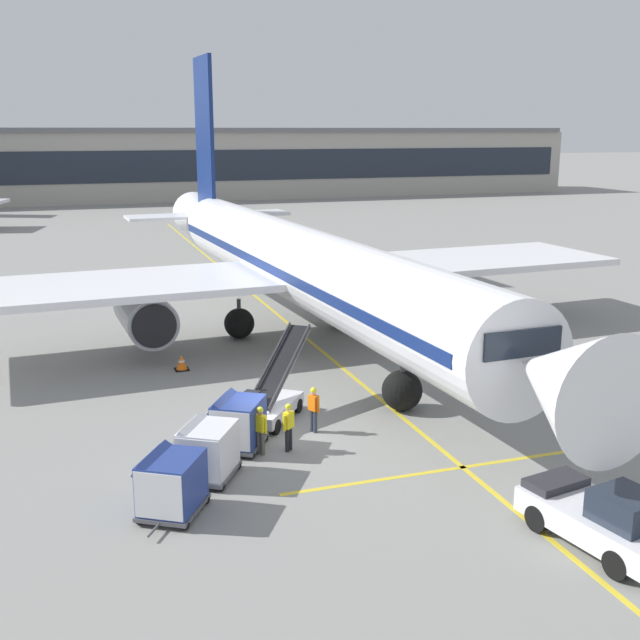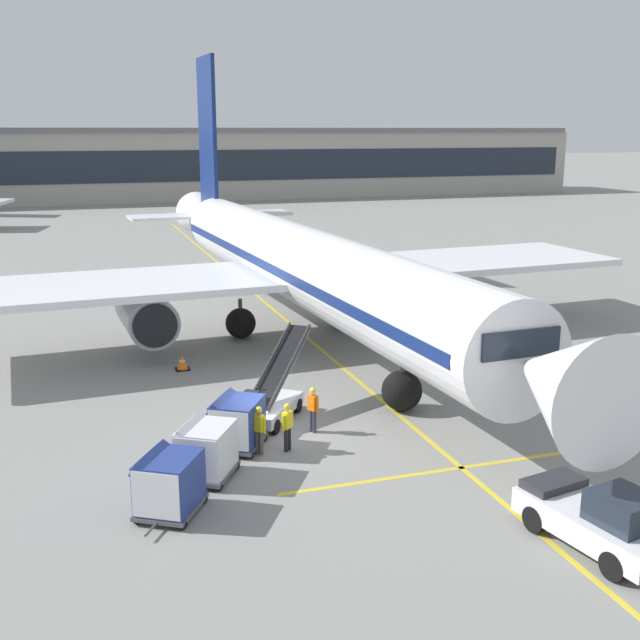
{
  "view_description": "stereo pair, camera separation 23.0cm",
  "coord_description": "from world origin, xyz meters",
  "px_view_note": "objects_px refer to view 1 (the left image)",
  "views": [
    {
      "loc": [
        -6.68,
        -25.56,
        10.96
      ],
      "look_at": [
        3.15,
        3.76,
        3.34
      ],
      "focal_mm": 43.46,
      "sensor_mm": 36.0,
      "label": 1
    },
    {
      "loc": [
        -6.46,
        -25.63,
        10.96
      ],
      "look_at": [
        3.15,
        3.76,
        3.34
      ],
      "focal_mm": 43.46,
      "sensor_mm": 36.0,
      "label": 2
    }
  ],
  "objects_px": {
    "parked_airplane": "(297,264)",
    "pushback_tug": "(603,518)",
    "baggage_cart_lead": "(237,422)",
    "baggage_cart_second": "(207,449)",
    "ground_crew_by_loader": "(289,424)",
    "belt_loader": "(271,397)",
    "ground_crew_by_carts": "(314,407)",
    "baggage_cart_third": "(170,483)",
    "safety_cone_engine_keepout": "(182,362)",
    "ground_crew_marshaller": "(260,427)"
  },
  "relations": [
    {
      "from": "parked_airplane",
      "to": "pushback_tug",
      "type": "height_order",
      "value": "parked_airplane"
    },
    {
      "from": "baggage_cart_lead",
      "to": "ground_crew_by_carts",
      "type": "xyz_separation_m",
      "value": [
        3.01,
        0.6,
        -0.0
      ]
    },
    {
      "from": "pushback_tug",
      "to": "safety_cone_engine_keepout",
      "type": "relative_size",
      "value": 6.34
    },
    {
      "from": "belt_loader",
      "to": "safety_cone_engine_keepout",
      "type": "distance_m",
      "value": 7.77
    },
    {
      "from": "ground_crew_by_carts",
      "to": "safety_cone_engine_keepout",
      "type": "distance_m",
      "value": 9.91
    },
    {
      "from": "baggage_cart_lead",
      "to": "pushback_tug",
      "type": "bearing_deg",
      "value": -50.6
    },
    {
      "from": "ground_crew_marshaller",
      "to": "ground_crew_by_loader",
      "type": "bearing_deg",
      "value": -0.77
    },
    {
      "from": "belt_loader",
      "to": "ground_crew_marshaller",
      "type": "bearing_deg",
      "value": -111.27
    },
    {
      "from": "parked_airplane",
      "to": "baggage_cart_lead",
      "type": "distance_m",
      "value": 15.46
    },
    {
      "from": "belt_loader",
      "to": "ground_crew_marshaller",
      "type": "relative_size",
      "value": 2.84
    },
    {
      "from": "pushback_tug",
      "to": "ground_crew_marshaller",
      "type": "distance_m",
      "value": 11.42
    },
    {
      "from": "ground_crew_marshaller",
      "to": "parked_airplane",
      "type": "bearing_deg",
      "value": 68.47
    },
    {
      "from": "belt_loader",
      "to": "baggage_cart_second",
      "type": "bearing_deg",
      "value": -126.55
    },
    {
      "from": "parked_airplane",
      "to": "pushback_tug",
      "type": "xyz_separation_m",
      "value": [
        1.52,
        -23.36,
        -3.2
      ]
    },
    {
      "from": "belt_loader",
      "to": "baggage_cart_lead",
      "type": "xyz_separation_m",
      "value": [
        -1.9,
        -2.48,
        0.12
      ]
    },
    {
      "from": "baggage_cart_lead",
      "to": "ground_crew_marshaller",
      "type": "height_order",
      "value": "baggage_cart_lead"
    },
    {
      "from": "safety_cone_engine_keepout",
      "to": "ground_crew_by_loader",
      "type": "bearing_deg",
      "value": -78.71
    },
    {
      "from": "baggage_cart_lead",
      "to": "pushback_tug",
      "type": "height_order",
      "value": "baggage_cart_lead"
    },
    {
      "from": "ground_crew_by_loader",
      "to": "safety_cone_engine_keepout",
      "type": "bearing_deg",
      "value": 101.29
    },
    {
      "from": "ground_crew_marshaller",
      "to": "safety_cone_engine_keepout",
      "type": "height_order",
      "value": "ground_crew_marshaller"
    },
    {
      "from": "safety_cone_engine_keepout",
      "to": "ground_crew_by_carts",
      "type": "bearing_deg",
      "value": -69.34
    },
    {
      "from": "belt_loader",
      "to": "ground_crew_marshaller",
      "type": "height_order",
      "value": "belt_loader"
    },
    {
      "from": "belt_loader",
      "to": "ground_crew_by_carts",
      "type": "relative_size",
      "value": 2.84
    },
    {
      "from": "baggage_cart_third",
      "to": "ground_crew_marshaller",
      "type": "bearing_deg",
      "value": 43.44
    },
    {
      "from": "pushback_tug",
      "to": "ground_crew_by_carts",
      "type": "height_order",
      "value": "pushback_tug"
    },
    {
      "from": "parked_airplane",
      "to": "safety_cone_engine_keepout",
      "type": "xyz_separation_m",
      "value": [
        -6.85,
        -3.91,
        -3.66
      ]
    },
    {
      "from": "parked_airplane",
      "to": "ground_crew_by_carts",
      "type": "bearing_deg",
      "value": -104.3
    },
    {
      "from": "belt_loader",
      "to": "pushback_tug",
      "type": "height_order",
      "value": "belt_loader"
    },
    {
      "from": "belt_loader",
      "to": "baggage_cart_second",
      "type": "distance_m",
      "value": 5.65
    },
    {
      "from": "baggage_cart_second",
      "to": "ground_crew_by_loader",
      "type": "bearing_deg",
      "value": 22.45
    },
    {
      "from": "parked_airplane",
      "to": "ground_crew_by_loader",
      "type": "xyz_separation_m",
      "value": [
        -4.72,
        -14.54,
        -3.03
      ]
    },
    {
      "from": "baggage_cart_second",
      "to": "safety_cone_engine_keepout",
      "type": "distance_m",
      "value": 11.98
    },
    {
      "from": "baggage_cart_lead",
      "to": "safety_cone_engine_keepout",
      "type": "bearing_deg",
      "value": 92.79
    },
    {
      "from": "belt_loader",
      "to": "baggage_cart_third",
      "type": "xyz_separation_m",
      "value": [
        -4.8,
        -6.59,
        0.12
      ]
    },
    {
      "from": "baggage_cart_second",
      "to": "ground_crew_marshaller",
      "type": "relative_size",
      "value": 1.57
    },
    {
      "from": "baggage_cart_second",
      "to": "pushback_tug",
      "type": "distance_m",
      "value": 12.01
    },
    {
      "from": "baggage_cart_second",
      "to": "ground_crew_by_carts",
      "type": "xyz_separation_m",
      "value": [
        4.48,
        2.66,
        -0.0
      ]
    },
    {
      "from": "baggage_cart_second",
      "to": "baggage_cart_third",
      "type": "relative_size",
      "value": 1.0
    },
    {
      "from": "baggage_cart_second",
      "to": "baggage_cart_lead",
      "type": "bearing_deg",
      "value": 54.56
    },
    {
      "from": "baggage_cart_lead",
      "to": "baggage_cart_second",
      "type": "distance_m",
      "value": 2.53
    },
    {
      "from": "baggage_cart_third",
      "to": "safety_cone_engine_keepout",
      "type": "relative_size",
      "value": 3.68
    },
    {
      "from": "baggage_cart_third",
      "to": "ground_crew_by_loader",
      "type": "bearing_deg",
      "value": 36.28
    },
    {
      "from": "ground_crew_by_carts",
      "to": "pushback_tug",
      "type": "bearing_deg",
      "value": -64.45
    },
    {
      "from": "ground_crew_by_loader",
      "to": "ground_crew_by_carts",
      "type": "height_order",
      "value": "same"
    },
    {
      "from": "belt_loader",
      "to": "ground_crew_by_carts",
      "type": "height_order",
      "value": "belt_loader"
    },
    {
      "from": "belt_loader",
      "to": "safety_cone_engine_keepout",
      "type": "bearing_deg",
      "value": 107.86
    },
    {
      "from": "ground_crew_marshaller",
      "to": "belt_loader",
      "type": "bearing_deg",
      "value": 68.73
    },
    {
      "from": "ground_crew_by_loader",
      "to": "parked_airplane",
      "type": "bearing_deg",
      "value": 72.01
    },
    {
      "from": "parked_airplane",
      "to": "ground_crew_by_loader",
      "type": "height_order",
      "value": "parked_airplane"
    },
    {
      "from": "baggage_cart_second",
      "to": "ground_crew_marshaller",
      "type": "bearing_deg",
      "value": 31.7
    }
  ]
}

